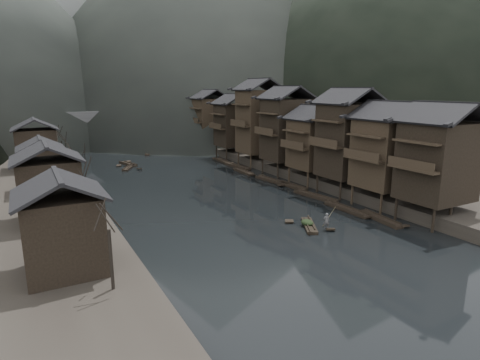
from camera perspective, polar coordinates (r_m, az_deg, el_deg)
water at (r=44.59m, az=3.48°, el=-6.38°), size 300.00×300.00×0.00m
right_bank at (r=95.93m, az=8.61°, el=4.58°), size 40.00×200.00×1.80m
stilt_houses at (r=68.33m, az=7.17°, el=8.07°), size 9.00×67.60×16.68m
left_houses at (r=56.48m, az=-26.22°, el=2.37°), size 8.10×53.20×8.73m
bare_trees at (r=52.59m, az=-22.22°, el=2.33°), size 3.28×58.46×6.56m
moored_sampans at (r=62.93m, az=5.71°, el=-0.44°), size 3.06×48.55×0.47m
midriver_boats at (r=84.61m, az=-14.54°, el=2.70°), size 11.58×21.01×0.45m
stone_bridge at (r=110.32m, az=-16.86°, el=7.46°), size 40.00×6.00×9.00m
hero_sampan at (r=44.43m, az=9.82°, el=-6.35°), size 3.44×5.17×0.44m
cargo_heap at (r=44.33m, az=9.56°, el=-5.57°), size 1.19×1.56×0.72m
boatman at (r=43.45m, az=12.20°, el=-5.38°), size 0.75×0.67×1.72m
bamboo_pole at (r=42.84m, az=12.57°, el=-2.04°), size 0.91×3.08×3.48m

